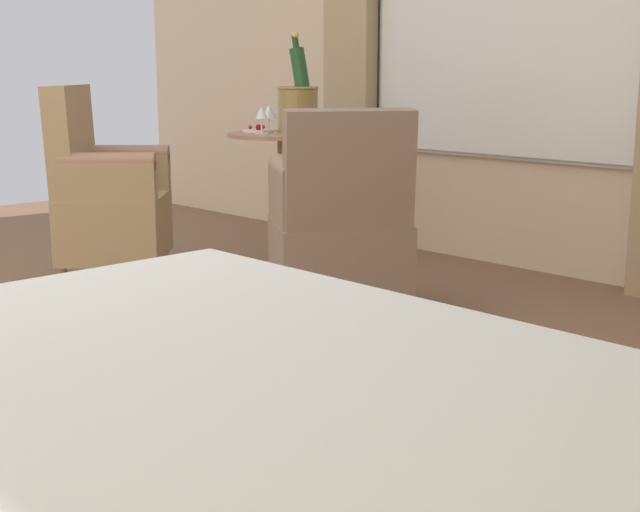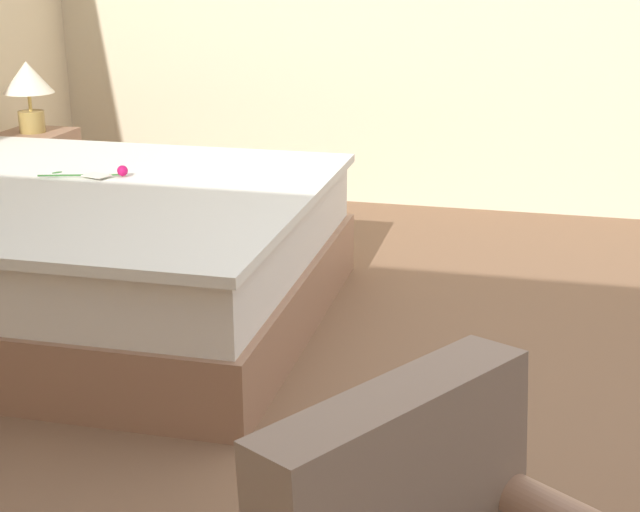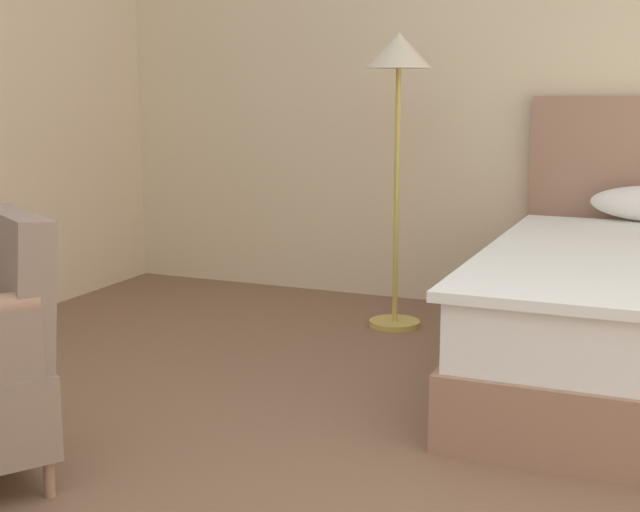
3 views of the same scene
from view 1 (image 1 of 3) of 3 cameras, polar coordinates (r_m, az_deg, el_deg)
side_table_round at (r=4.66m, az=-2.30°, el=4.32°), size 0.59×0.59×0.74m
champagne_bucket at (r=4.62m, az=-1.40°, el=9.77°), size 0.22×0.22×0.51m
wine_glass_near_bucket at (r=4.77m, az=-3.29°, el=9.15°), size 0.08×0.08×0.14m
wine_glass_near_edge at (r=4.55m, az=-3.77°, el=9.00°), size 0.07×0.07×0.14m
snack_plate at (r=4.72m, az=-4.03°, el=8.04°), size 0.15×0.15×0.04m
armchair_by_window at (r=3.83m, az=1.34°, el=2.13°), size 0.75×0.74×0.90m
armchair_facing_bed at (r=4.59m, az=-13.60°, el=3.64°), size 0.73×0.73×0.98m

